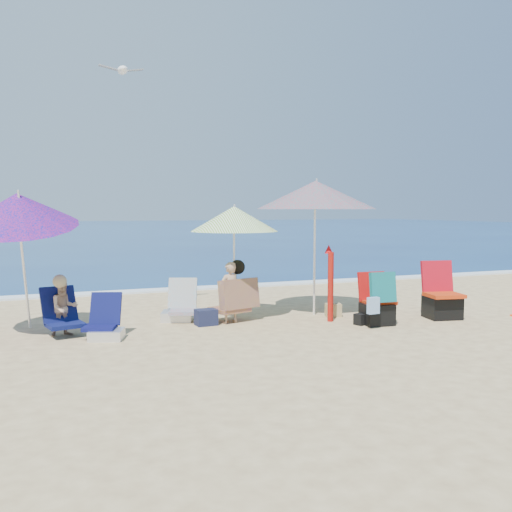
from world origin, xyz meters
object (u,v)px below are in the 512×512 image
object	(u,v)px
person_center	(233,293)
chair_navy	(105,327)
umbrella_striped	(234,219)
seagull	(122,70)
chair_rainbow	(180,309)
umbrella_turquoise	(316,195)
camp_chair_right	(377,305)
umbrella_blue	(18,210)
furled_umbrella	(330,279)
person_left	(63,308)
camp_chair_left	(442,301)

from	to	relation	value
person_center	chair_navy	bearing A→B (deg)	-168.82
umbrella_striped	seagull	xyz separation A→B (m)	(-1.67, 0.82, 2.47)
umbrella_striped	chair_rainbow	distance (m)	1.78
umbrella_turquoise	camp_chair_right	xyz separation A→B (m)	(0.53, -1.17, -1.80)
umbrella_turquoise	umbrella_blue	size ratio (longest dim) A/B	1.07
chair_rainbow	person_center	xyz separation A→B (m)	(0.78, -0.49, 0.31)
chair_rainbow	seagull	size ratio (longest dim) A/B	1.11
furled_umbrella	person_left	bearing A→B (deg)	173.42
chair_rainbow	person_left	world-z (taller)	person_left
camp_chair_left	camp_chair_right	xyz separation A→B (m)	(-1.34, -0.07, 0.03)
chair_rainbow	camp_chair_right	distance (m)	3.27
chair_rainbow	person_center	world-z (taller)	person_center
umbrella_blue	camp_chair_left	distance (m)	6.95
umbrella_turquoise	camp_chair_left	size ratio (longest dim) A/B	2.49
camp_chair_left	seagull	world-z (taller)	seagull
umbrella_turquoise	seagull	bearing A→B (deg)	164.40
umbrella_blue	chair_rainbow	size ratio (longest dim) A/B	2.78
camp_chair_left	camp_chair_right	size ratio (longest dim) A/B	1.11
seagull	camp_chair_right	bearing A→B (deg)	-29.01
chair_rainbow	camp_chair_left	distance (m)	4.48
seagull	chair_rainbow	bearing A→B (deg)	-32.75
umbrella_striped	umbrella_blue	bearing A→B (deg)	-178.10
umbrella_turquoise	camp_chair_left	distance (m)	2.83
umbrella_striped	camp_chair_right	distance (m)	2.74
umbrella_blue	seagull	world-z (taller)	seagull
person_center	seagull	distance (m)	4.13
camp_chair_right	seagull	xyz separation A→B (m)	(-3.69, 2.05, 3.86)
person_left	seagull	xyz separation A→B (m)	(1.08, 1.02, 3.76)
umbrella_turquoise	furled_umbrella	distance (m)	1.55
chair_rainbow	umbrella_blue	bearing A→B (deg)	-170.52
umbrella_blue	furled_umbrella	xyz separation A→B (m)	(4.77, -0.58, -1.16)
person_center	seagull	bearing A→B (deg)	147.50
chair_rainbow	person_left	size ratio (longest dim) A/B	0.89
umbrella_striped	person_left	size ratio (longest dim) A/B	2.13
camp_chair_right	seagull	bearing A→B (deg)	150.99
furled_umbrella	person_center	bearing A→B (deg)	162.21
umbrella_turquoise	chair_rainbow	distance (m)	3.07
camp_chair_left	chair_navy	bearing A→B (deg)	174.41
person_left	seagull	size ratio (longest dim) A/B	1.25
furled_umbrella	seagull	distance (m)	4.91
umbrella_striped	umbrella_blue	size ratio (longest dim) A/B	0.86
chair_navy	person_center	distance (m)	2.18
umbrella_blue	seagull	size ratio (longest dim) A/B	3.08
chair_navy	chair_rainbow	size ratio (longest dim) A/B	0.89
chair_navy	person_center	bearing A→B (deg)	11.18
umbrella_turquoise	camp_chair_right	distance (m)	2.21
umbrella_striped	camp_chair_right	world-z (taller)	umbrella_striped
furled_umbrella	umbrella_turquoise	bearing A→B (deg)	86.55
chair_navy	person_left	size ratio (longest dim) A/B	0.79
person_center	furled_umbrella	bearing A→B (deg)	-17.79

